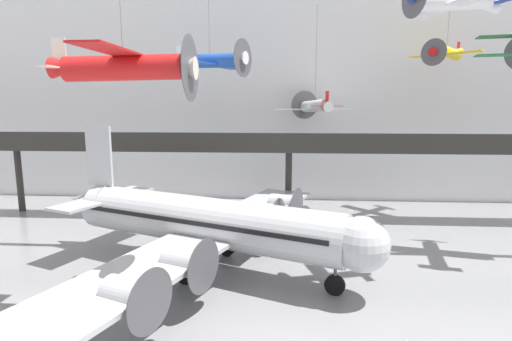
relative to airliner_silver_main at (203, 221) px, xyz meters
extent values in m
cube|color=white|center=(6.43, 23.72, 9.79)|extent=(140.00, 3.00, 26.71)
cube|color=#2D2B28|center=(6.43, 13.57, 4.07)|extent=(110.00, 3.20, 0.90)
cube|color=#2D2B28|center=(6.43, 12.03, 5.07)|extent=(110.00, 0.12, 1.10)
cylinder|color=#2D2B28|center=(-23.82, 14.53, 0.02)|extent=(0.70, 0.70, 7.19)
cylinder|color=#2D2B28|center=(6.43, 14.53, 0.02)|extent=(0.70, 0.70, 7.19)
cylinder|color=#B7BABF|center=(0.12, -0.05, 0.05)|extent=(20.75, 11.02, 3.51)
sphere|color=#B7BABF|center=(10.61, -4.24, 0.05)|extent=(3.44, 3.44, 3.44)
cone|color=#B7BABF|center=(-10.54, 4.20, 0.31)|extent=(5.43, 4.69, 3.23)
cube|color=black|center=(0.12, -0.05, 0.40)|extent=(19.42, 10.54, 0.32)
cube|color=#B7BABF|center=(3.93, 7.53, -0.74)|extent=(9.49, 14.24, 0.28)
cube|color=#B7BABF|center=(-2.33, -8.17, -0.74)|extent=(9.49, 14.24, 0.28)
cylinder|color=#B7BABF|center=(4.19, 4.25, -0.69)|extent=(2.89, 2.47, 1.68)
cylinder|color=#4C4C51|center=(5.44, 3.76, -0.69)|extent=(1.24, 2.99, 3.20)
cylinder|color=#B7BABF|center=(5.88, 8.48, -0.69)|extent=(2.89, 2.47, 1.68)
cylinder|color=#4C4C51|center=(7.13, 7.98, -0.69)|extent=(1.24, 2.99, 3.20)
cylinder|color=#B7BABF|center=(0.11, -5.97, -0.69)|extent=(2.89, 2.47, 1.68)
cylinder|color=#4C4C51|center=(1.36, -6.47, -0.69)|extent=(1.24, 2.99, 3.20)
cylinder|color=#B7BABF|center=(-1.57, -10.20, -0.69)|extent=(2.89, 2.47, 1.68)
cylinder|color=#4C4C51|center=(-0.33, -10.70, -0.69)|extent=(1.24, 2.99, 3.20)
cube|color=#B7BABF|center=(-9.23, 3.68, 4.26)|extent=(2.56, 1.18, 4.91)
cube|color=#B7BABF|center=(-8.91, 3.55, 0.75)|extent=(5.87, 9.46, 0.20)
cylinder|color=#4C4C51|center=(9.16, -3.66, -2.31)|extent=(0.20, 0.20, 1.21)
cylinder|color=black|center=(9.16, -3.66, -2.92)|extent=(1.35, 0.83, 1.30)
cylinder|color=#4C4C51|center=(1.39, 2.47, -2.31)|extent=(0.20, 0.20, 1.21)
cylinder|color=black|center=(1.39, 2.47, -2.92)|extent=(1.35, 0.83, 1.30)
cylinder|color=#4C4C51|center=(-0.69, -2.74, -2.31)|extent=(0.20, 0.20, 1.21)
cylinder|color=black|center=(-0.69, -2.74, -2.92)|extent=(1.35, 0.83, 1.30)
cylinder|color=red|center=(-2.65, -6.68, 10.32)|extent=(6.45, 1.50, 1.42)
cone|color=silver|center=(0.70, -6.77, 10.27)|extent=(1.09, 1.22, 1.19)
cylinder|color=#4C4C51|center=(0.94, -6.78, 10.27)|extent=(0.13, 3.45, 3.45)
cone|color=red|center=(-5.77, -6.60, 10.36)|extent=(1.76, 1.17, 1.15)
cube|color=red|center=(-2.26, -6.69, 10.95)|extent=(1.82, 9.72, 0.10)
cube|color=silver|center=(-6.16, -6.59, 11.11)|extent=(0.78, 0.08, 1.59)
cube|color=silver|center=(-6.16, -6.59, 10.32)|extent=(0.87, 3.47, 0.06)
cylinder|color=silver|center=(9.25, 16.90, 8.26)|extent=(2.95, 6.19, 1.45)
cone|color=red|center=(8.34, 19.94, 8.36)|extent=(1.37, 1.28, 1.13)
cylinder|color=#4C4C51|center=(8.28, 20.15, 8.37)|extent=(3.14, 0.97, 3.26)
cone|color=silver|center=(10.10, 14.07, 8.16)|extent=(1.50, 1.89, 1.12)
cube|color=silver|center=(9.15, 17.25, 7.88)|extent=(9.19, 4.03, 0.10)
cube|color=red|center=(10.20, 13.72, 9.01)|extent=(0.27, 0.72, 1.51)
cube|color=red|center=(10.20, 13.72, 8.26)|extent=(3.34, 1.64, 0.06)
cylinder|color=slate|center=(9.25, 16.90, 13.90)|extent=(0.04, 0.04, 10.02)
cylinder|color=silver|center=(16.36, -0.72, 14.73)|extent=(5.16, 2.40, 1.47)
cone|color=silver|center=(18.70, -0.04, 14.52)|extent=(1.60, 1.24, 0.99)
cube|color=silver|center=(16.07, -0.80, 14.42)|extent=(3.26, 7.60, 0.10)
cube|color=navy|center=(19.00, 0.04, 14.73)|extent=(1.33, 2.76, 0.06)
cylinder|color=yellow|center=(22.94, 17.11, 13.95)|extent=(4.39, 4.31, 1.57)
cone|color=red|center=(21.05, 15.27, 13.67)|extent=(1.25, 1.25, 0.94)
cylinder|color=#4C4C51|center=(20.92, 15.14, 13.65)|extent=(1.92, 1.97, 2.71)
cone|color=yellow|center=(24.69, 18.82, 14.21)|extent=(1.65, 1.64, 1.02)
cube|color=yellow|center=(22.72, 16.90, 13.63)|extent=(6.18, 6.30, 0.10)
cube|color=red|center=(24.91, 19.03, 14.57)|extent=(0.48, 0.47, 1.25)
cube|color=red|center=(24.91, 19.03, 13.95)|extent=(2.33, 2.37, 0.06)
cylinder|color=slate|center=(22.94, 17.11, 16.82)|extent=(0.04, 0.04, 4.70)
cylinder|color=#1E4CAD|center=(-1.33, 11.33, 12.55)|extent=(6.52, 3.71, 1.52)
cone|color=white|center=(1.80, 10.04, 12.65)|extent=(1.45, 1.52, 1.21)
cylinder|color=#4C4C51|center=(2.02, 9.95, 12.65)|extent=(1.36, 3.24, 3.49)
cone|color=#1E4CAD|center=(-4.25, 12.53, 12.47)|extent=(2.07, 1.73, 1.19)
cube|color=#1E4CAD|center=(-0.97, 11.18, 12.15)|extent=(5.18, 9.65, 0.10)
cube|color=white|center=(-4.62, 12.68, 13.36)|extent=(0.75, 0.36, 1.61)
cube|color=white|center=(-4.62, 12.68, 12.55)|extent=(2.06, 3.52, 0.06)
cylinder|color=slate|center=(-1.33, 11.33, 16.17)|extent=(0.04, 0.04, 5.90)
sphere|color=#B2B5BA|center=(11.68, -10.16, -2.54)|extent=(0.10, 0.10, 0.10)
camera|label=1|loc=(5.77, -27.74, 8.42)|focal=28.00mm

